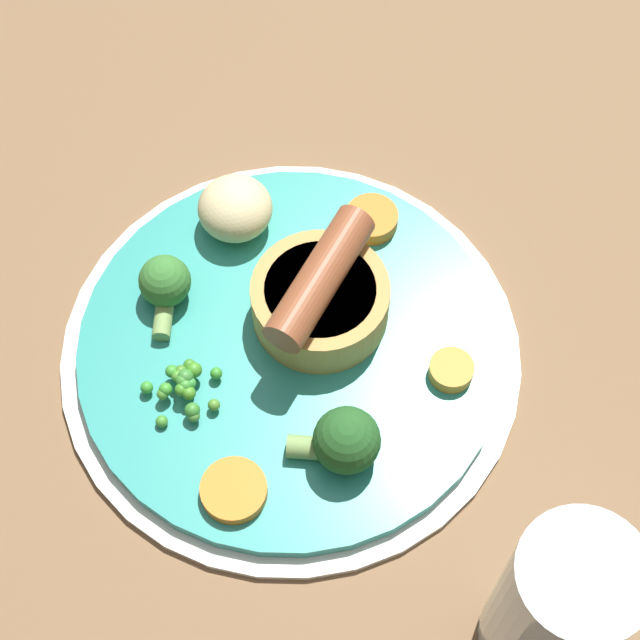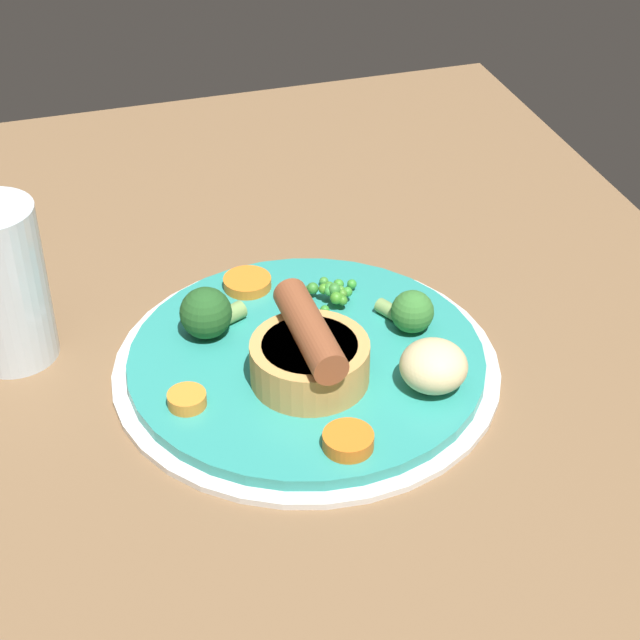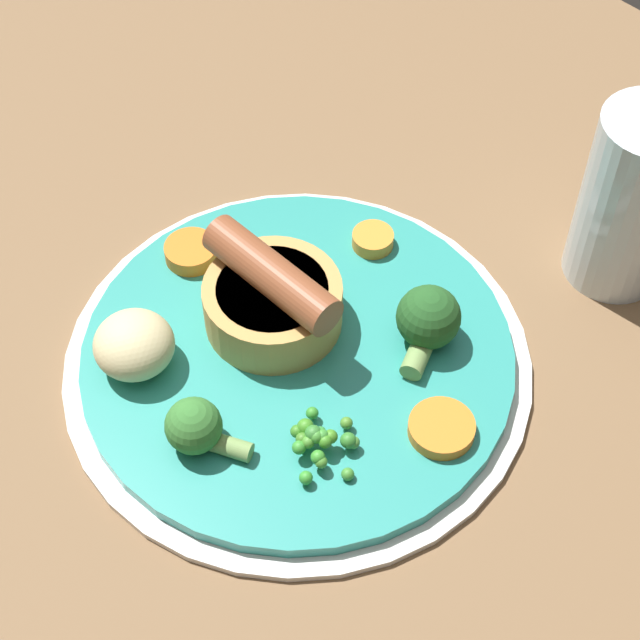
{
  "view_description": "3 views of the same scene",
  "coord_description": "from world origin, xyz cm",
  "px_view_note": "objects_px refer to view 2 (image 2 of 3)",
  "views": [
    {
      "loc": [
        31.24,
        11.86,
        61.97
      ],
      "look_at": [
        4.35,
        -3.24,
        6.01
      ],
      "focal_mm": 60.0,
      "sensor_mm": 36.0,
      "label": 1
    },
    {
      "loc": [
        -52.93,
        12.53,
        52.07
      ],
      "look_at": [
        7.75,
        -6.02,
        5.92
      ],
      "focal_mm": 60.0,
      "sensor_mm": 36.0,
      "label": 2
    },
    {
      "loc": [
        34.43,
        -29.65,
        55.74
      ],
      "look_at": [
        6.4,
        -3.03,
        6.63
      ],
      "focal_mm": 60.0,
      "sensor_mm": 36.0,
      "label": 3
    }
  ],
  "objects_px": {
    "potato_chunk_0": "(431,362)",
    "carrot_slice_6": "(348,441)",
    "carrot_slice_4": "(247,283)",
    "drinking_glass": "(3,284)",
    "dinner_plate": "(306,364)",
    "broccoli_floret_far": "(208,313)",
    "broccoli_floret_near": "(411,312)",
    "sausage_pudding": "(310,355)",
    "carrot_slice_0": "(187,399)",
    "pea_pile": "(331,291)"
  },
  "relations": [
    {
      "from": "dinner_plate",
      "to": "carrot_slice_4",
      "type": "xyz_separation_m",
      "value": [
        0.1,
        0.02,
        0.01
      ]
    },
    {
      "from": "carrot_slice_4",
      "to": "drinking_glass",
      "type": "height_order",
      "value": "drinking_glass"
    },
    {
      "from": "pea_pile",
      "to": "carrot_slice_6",
      "type": "xyz_separation_m",
      "value": [
        -0.16,
        0.04,
        -0.0
      ]
    },
    {
      "from": "carrot_slice_0",
      "to": "carrot_slice_6",
      "type": "bearing_deg",
      "value": -128.06
    },
    {
      "from": "pea_pile",
      "to": "carrot_slice_4",
      "type": "height_order",
      "value": "pea_pile"
    },
    {
      "from": "potato_chunk_0",
      "to": "carrot_slice_0",
      "type": "height_order",
      "value": "potato_chunk_0"
    },
    {
      "from": "broccoli_floret_near",
      "to": "carrot_slice_6",
      "type": "distance_m",
      "value": 0.14
    },
    {
      "from": "dinner_plate",
      "to": "carrot_slice_6",
      "type": "relative_size",
      "value": 8.36
    },
    {
      "from": "dinner_plate",
      "to": "carrot_slice_4",
      "type": "relative_size",
      "value": 7.45
    },
    {
      "from": "drinking_glass",
      "to": "sausage_pudding",
      "type": "bearing_deg",
      "value": -119.29
    },
    {
      "from": "carrot_slice_6",
      "to": "carrot_slice_4",
      "type": "bearing_deg",
      "value": 5.26
    },
    {
      "from": "carrot_slice_4",
      "to": "broccoli_floret_near",
      "type": "bearing_deg",
      "value": -130.75
    },
    {
      "from": "sausage_pudding",
      "to": "pea_pile",
      "type": "distance_m",
      "value": 0.1
    },
    {
      "from": "carrot_slice_0",
      "to": "carrot_slice_6",
      "type": "xyz_separation_m",
      "value": [
        -0.07,
        -0.09,
        0.0
      ]
    },
    {
      "from": "carrot_slice_0",
      "to": "carrot_slice_4",
      "type": "bearing_deg",
      "value": -30.06
    },
    {
      "from": "carrot_slice_4",
      "to": "carrot_slice_6",
      "type": "relative_size",
      "value": 1.12
    },
    {
      "from": "broccoli_floret_far",
      "to": "drinking_glass",
      "type": "bearing_deg",
      "value": -39.27
    },
    {
      "from": "dinner_plate",
      "to": "broccoli_floret_far",
      "type": "relative_size",
      "value": 5.12
    },
    {
      "from": "carrot_slice_4",
      "to": "drinking_glass",
      "type": "xyz_separation_m",
      "value": [
        -0.01,
        0.18,
        0.04
      ]
    },
    {
      "from": "potato_chunk_0",
      "to": "carrot_slice_6",
      "type": "distance_m",
      "value": 0.09
    },
    {
      "from": "carrot_slice_4",
      "to": "carrot_slice_6",
      "type": "height_order",
      "value": "carrot_slice_6"
    },
    {
      "from": "carrot_slice_4",
      "to": "drinking_glass",
      "type": "relative_size",
      "value": 0.31
    },
    {
      "from": "broccoli_floret_far",
      "to": "drinking_glass",
      "type": "xyz_separation_m",
      "value": [
        0.04,
        0.14,
        0.03
      ]
    },
    {
      "from": "broccoli_floret_far",
      "to": "carrot_slice_6",
      "type": "distance_m",
      "value": 0.16
    },
    {
      "from": "sausage_pudding",
      "to": "potato_chunk_0",
      "type": "distance_m",
      "value": 0.08
    },
    {
      "from": "sausage_pudding",
      "to": "potato_chunk_0",
      "type": "bearing_deg",
      "value": -110.44
    },
    {
      "from": "sausage_pudding",
      "to": "carrot_slice_0",
      "type": "bearing_deg",
      "value": 90.24
    },
    {
      "from": "dinner_plate",
      "to": "carrot_slice_4",
      "type": "height_order",
      "value": "carrot_slice_4"
    },
    {
      "from": "carrot_slice_4",
      "to": "carrot_slice_6",
      "type": "xyz_separation_m",
      "value": [
        -0.2,
        -0.02,
        0.0
      ]
    },
    {
      "from": "pea_pile",
      "to": "carrot_slice_0",
      "type": "distance_m",
      "value": 0.16
    },
    {
      "from": "broccoli_floret_far",
      "to": "potato_chunk_0",
      "type": "relative_size",
      "value": 1.16
    },
    {
      "from": "broccoli_floret_near",
      "to": "carrot_slice_6",
      "type": "relative_size",
      "value": 1.43
    },
    {
      "from": "broccoli_floret_far",
      "to": "potato_chunk_0",
      "type": "bearing_deg",
      "value": 118.67
    },
    {
      "from": "sausage_pudding",
      "to": "carrot_slice_0",
      "type": "xyz_separation_m",
      "value": [
        -0.0,
        0.09,
        -0.02
      ]
    },
    {
      "from": "sausage_pudding",
      "to": "broccoli_floret_near",
      "type": "relative_size",
      "value": 1.95
    },
    {
      "from": "potato_chunk_0",
      "to": "broccoli_floret_near",
      "type": "bearing_deg",
      "value": -8.07
    },
    {
      "from": "dinner_plate",
      "to": "carrot_slice_0",
      "type": "distance_m",
      "value": 0.1
    },
    {
      "from": "pea_pile",
      "to": "carrot_slice_6",
      "type": "relative_size",
      "value": 1.43
    },
    {
      "from": "carrot_slice_4",
      "to": "carrot_slice_6",
      "type": "bearing_deg",
      "value": -174.74
    },
    {
      "from": "sausage_pudding",
      "to": "broccoli_floret_far",
      "type": "height_order",
      "value": "sausage_pudding"
    },
    {
      "from": "dinner_plate",
      "to": "carrot_slice_6",
      "type": "height_order",
      "value": "carrot_slice_6"
    },
    {
      "from": "broccoli_floret_near",
      "to": "carrot_slice_4",
      "type": "distance_m",
      "value": 0.14
    },
    {
      "from": "dinner_plate",
      "to": "drinking_glass",
      "type": "bearing_deg",
      "value": 67.67
    },
    {
      "from": "potato_chunk_0",
      "to": "carrot_slice_4",
      "type": "xyz_separation_m",
      "value": [
        0.15,
        0.09,
        -0.01
      ]
    },
    {
      "from": "pea_pile",
      "to": "broccoli_floret_near",
      "type": "relative_size",
      "value": 1.0
    },
    {
      "from": "dinner_plate",
      "to": "broccoli_floret_far",
      "type": "distance_m",
      "value": 0.08
    },
    {
      "from": "broccoli_floret_far",
      "to": "sausage_pudding",
      "type": "bearing_deg",
      "value": 102.8
    },
    {
      "from": "broccoli_floret_near",
      "to": "drinking_glass",
      "type": "distance_m",
      "value": 0.3
    },
    {
      "from": "dinner_plate",
      "to": "broccoli_floret_near",
      "type": "distance_m",
      "value": 0.09
    },
    {
      "from": "broccoli_floret_near",
      "to": "potato_chunk_0",
      "type": "distance_m",
      "value": 0.06
    }
  ]
}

